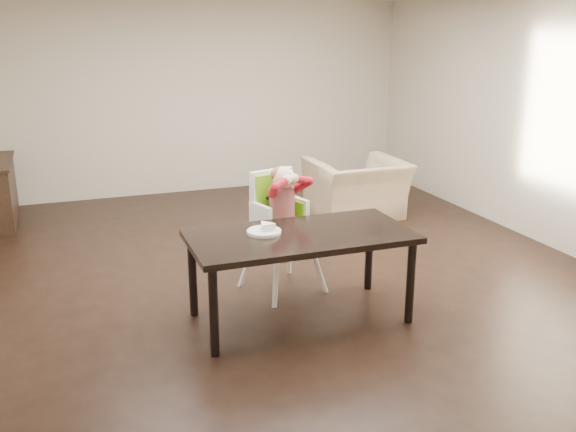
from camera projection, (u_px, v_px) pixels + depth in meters
The scene contains 6 objects.
ground at pixel (286, 271), 6.40m from camera, with size 7.00×7.00×0.00m, color black.
room_walls at pixel (286, 82), 5.86m from camera, with size 6.02×7.02×2.71m.
dining_table at pixel (300, 243), 5.19m from camera, with size 1.80×0.90×0.75m.
high_chair at pixel (281, 203), 5.75m from camera, with size 0.60×0.60×1.17m.
plate at pixel (265, 230), 5.16m from camera, with size 0.34×0.34×0.08m.
armchair at pixel (357, 179), 8.05m from camera, with size 1.13×0.73×0.98m, color tan.
Camera 1 is at (-2.02, -5.61, 2.38)m, focal length 40.00 mm.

